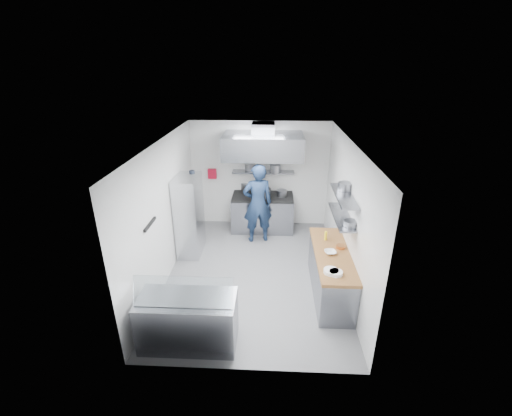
# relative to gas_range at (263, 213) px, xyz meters

# --- Properties ---
(floor) EXTENTS (5.00, 5.00, 0.00)m
(floor) POSITION_rel_gas_range_xyz_m (-0.10, -2.10, -0.45)
(floor) COLOR #5D5D60
(floor) RESTS_ON ground
(ceiling) EXTENTS (5.00, 5.00, 0.00)m
(ceiling) POSITION_rel_gas_range_xyz_m (-0.10, -2.10, 2.35)
(ceiling) COLOR silver
(ceiling) RESTS_ON wall_back
(wall_back) EXTENTS (3.60, 2.80, 0.02)m
(wall_back) POSITION_rel_gas_range_xyz_m (-0.10, 0.40, 0.95)
(wall_back) COLOR white
(wall_back) RESTS_ON floor
(wall_front) EXTENTS (3.60, 2.80, 0.02)m
(wall_front) POSITION_rel_gas_range_xyz_m (-0.10, -4.60, 0.95)
(wall_front) COLOR white
(wall_front) RESTS_ON floor
(wall_left) EXTENTS (2.80, 5.00, 0.02)m
(wall_left) POSITION_rel_gas_range_xyz_m (-1.90, -2.10, 0.95)
(wall_left) COLOR white
(wall_left) RESTS_ON floor
(wall_right) EXTENTS (2.80, 5.00, 0.02)m
(wall_right) POSITION_rel_gas_range_xyz_m (1.70, -2.10, 0.95)
(wall_right) COLOR white
(wall_right) RESTS_ON floor
(gas_range) EXTENTS (1.60, 0.80, 0.90)m
(gas_range) POSITION_rel_gas_range_xyz_m (0.00, 0.00, 0.00)
(gas_range) COLOR gray
(gas_range) RESTS_ON floor
(cooktop) EXTENTS (1.57, 0.78, 0.06)m
(cooktop) POSITION_rel_gas_range_xyz_m (0.00, 0.00, 0.48)
(cooktop) COLOR black
(cooktop) RESTS_ON gas_range
(stock_pot_left) EXTENTS (0.27, 0.27, 0.20)m
(stock_pot_left) POSITION_rel_gas_range_xyz_m (-0.46, 0.40, 0.61)
(stock_pot_left) COLOR slate
(stock_pot_left) RESTS_ON cooktop
(stock_pot_mid) EXTENTS (0.34, 0.34, 0.24)m
(stock_pot_mid) POSITION_rel_gas_range_xyz_m (0.05, -0.14, 0.63)
(stock_pot_mid) COLOR slate
(stock_pot_mid) RESTS_ON cooktop
(stock_pot_right) EXTENTS (0.26, 0.26, 0.16)m
(stock_pot_right) POSITION_rel_gas_range_xyz_m (0.49, -0.00, 0.59)
(stock_pot_right) COLOR slate
(stock_pot_right) RESTS_ON cooktop
(over_range_shelf) EXTENTS (1.60, 0.30, 0.04)m
(over_range_shelf) POSITION_rel_gas_range_xyz_m (0.00, 0.24, 1.07)
(over_range_shelf) COLOR gray
(over_range_shelf) RESTS_ON wall_back
(shelf_pot_a) EXTENTS (0.27, 0.27, 0.18)m
(shelf_pot_a) POSITION_rel_gas_range_xyz_m (-0.35, 0.36, 1.18)
(shelf_pot_a) COLOR slate
(shelf_pot_a) RESTS_ON over_range_shelf
(shelf_pot_b) EXTENTS (0.27, 0.27, 0.22)m
(shelf_pot_b) POSITION_rel_gas_range_xyz_m (0.31, 0.11, 1.20)
(shelf_pot_b) COLOR slate
(shelf_pot_b) RESTS_ON over_range_shelf
(extractor_hood) EXTENTS (1.90, 1.15, 0.55)m
(extractor_hood) POSITION_rel_gas_range_xyz_m (0.00, -0.18, 1.85)
(extractor_hood) COLOR gray
(extractor_hood) RESTS_ON wall_back
(hood_duct) EXTENTS (0.55, 0.55, 0.24)m
(hood_duct) POSITION_rel_gas_range_xyz_m (0.00, 0.05, 2.23)
(hood_duct) COLOR slate
(hood_duct) RESTS_ON extractor_hood
(red_firebox) EXTENTS (0.22, 0.10, 0.26)m
(red_firebox) POSITION_rel_gas_range_xyz_m (-1.35, 0.34, 0.97)
(red_firebox) COLOR #AE0D26
(red_firebox) RESTS_ON wall_back
(chef) EXTENTS (0.82, 0.63, 1.98)m
(chef) POSITION_rel_gas_range_xyz_m (-0.10, -0.63, 0.54)
(chef) COLOR #172845
(chef) RESTS_ON floor
(wire_rack) EXTENTS (0.50, 0.90, 1.85)m
(wire_rack) POSITION_rel_gas_range_xyz_m (-1.63, -1.26, 0.48)
(wire_rack) COLOR silver
(wire_rack) RESTS_ON floor
(rack_bin_a) EXTENTS (0.14, 0.18, 0.16)m
(rack_bin_a) POSITION_rel_gas_range_xyz_m (-1.63, -1.22, 0.35)
(rack_bin_a) COLOR white
(rack_bin_a) RESTS_ON wire_rack
(rack_bin_b) EXTENTS (0.13, 0.17, 0.15)m
(rack_bin_b) POSITION_rel_gas_range_xyz_m (-1.63, -0.64, 0.85)
(rack_bin_b) COLOR yellow
(rack_bin_b) RESTS_ON wire_rack
(rack_jar) EXTENTS (0.12, 0.12, 0.18)m
(rack_jar) POSITION_rel_gas_range_xyz_m (-1.58, -0.92, 1.35)
(rack_jar) COLOR black
(rack_jar) RESTS_ON wire_rack
(knife_strip) EXTENTS (0.04, 0.55, 0.05)m
(knife_strip) POSITION_rel_gas_range_xyz_m (-1.88, -3.00, 1.10)
(knife_strip) COLOR black
(knife_strip) RESTS_ON wall_left
(prep_counter_base) EXTENTS (0.62, 2.00, 0.84)m
(prep_counter_base) POSITION_rel_gas_range_xyz_m (1.38, -2.70, -0.03)
(prep_counter_base) COLOR gray
(prep_counter_base) RESTS_ON floor
(prep_counter_top) EXTENTS (0.65, 2.04, 0.06)m
(prep_counter_top) POSITION_rel_gas_range_xyz_m (1.38, -2.70, 0.42)
(prep_counter_top) COLOR brown
(prep_counter_top) RESTS_ON prep_counter_base
(plate_stack_a) EXTENTS (0.25, 0.25, 0.06)m
(plate_stack_a) POSITION_rel_gas_range_xyz_m (1.25, -3.37, 0.48)
(plate_stack_a) COLOR white
(plate_stack_a) RESTS_ON prep_counter_top
(plate_stack_b) EXTENTS (0.22, 0.22, 0.06)m
(plate_stack_b) POSITION_rel_gas_range_xyz_m (1.32, -3.41, 0.48)
(plate_stack_b) COLOR white
(plate_stack_b) RESTS_ON prep_counter_top
(copper_pan) EXTENTS (0.17, 0.17, 0.06)m
(copper_pan) POSITION_rel_gas_range_xyz_m (1.56, -2.53, 0.48)
(copper_pan) COLOR orange
(copper_pan) RESTS_ON prep_counter_top
(squeeze_bottle) EXTENTS (0.05, 0.05, 0.18)m
(squeeze_bottle) POSITION_rel_gas_range_xyz_m (1.31, -2.21, 0.54)
(squeeze_bottle) COLOR yellow
(squeeze_bottle) RESTS_ON prep_counter_top
(mixing_bowl) EXTENTS (0.24, 0.24, 0.05)m
(mixing_bowl) POSITION_rel_gas_range_xyz_m (1.33, -2.74, 0.48)
(mixing_bowl) COLOR white
(mixing_bowl) RESTS_ON prep_counter_top
(wall_shelf_lower) EXTENTS (0.30, 1.30, 0.04)m
(wall_shelf_lower) POSITION_rel_gas_range_xyz_m (1.54, -2.40, 1.05)
(wall_shelf_lower) COLOR gray
(wall_shelf_lower) RESTS_ON wall_right
(wall_shelf_upper) EXTENTS (0.30, 1.30, 0.04)m
(wall_shelf_upper) POSITION_rel_gas_range_xyz_m (1.54, -2.40, 1.47)
(wall_shelf_upper) COLOR gray
(wall_shelf_upper) RESTS_ON wall_right
(shelf_pot_c) EXTENTS (0.24, 0.24, 0.10)m
(shelf_pot_c) POSITION_rel_gas_range_xyz_m (1.61, -2.83, 1.12)
(shelf_pot_c) COLOR slate
(shelf_pot_c) RESTS_ON wall_shelf_lower
(shelf_pot_d) EXTENTS (0.26, 0.26, 0.14)m
(shelf_pot_d) POSITION_rel_gas_range_xyz_m (1.60, -2.15, 1.56)
(shelf_pot_d) COLOR slate
(shelf_pot_d) RESTS_ON wall_shelf_upper
(display_case) EXTENTS (1.50, 0.70, 0.85)m
(display_case) POSITION_rel_gas_range_xyz_m (-1.03, -4.10, -0.03)
(display_case) COLOR gray
(display_case) RESTS_ON floor
(display_glass) EXTENTS (1.47, 0.19, 0.42)m
(display_glass) POSITION_rel_gas_range_xyz_m (-1.03, -4.22, 0.62)
(display_glass) COLOR silver
(display_glass) RESTS_ON display_case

